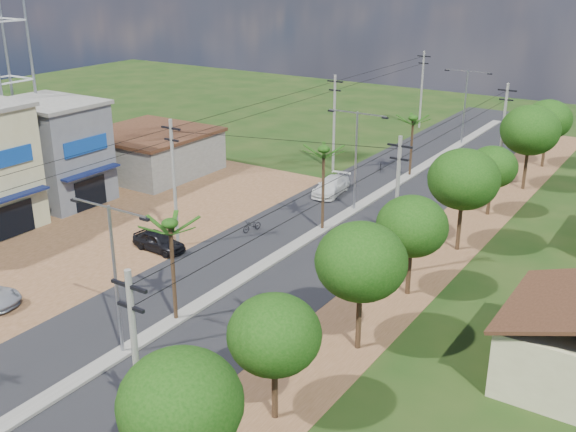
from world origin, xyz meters
name	(u,v)px	position (x,y,z in m)	size (l,w,h in m)	color
ground	(123,354)	(0.00, 0.00, 0.00)	(160.00, 160.00, 0.00)	black
road	(285,253)	(0.00, 15.00, 0.02)	(12.00, 110.00, 0.04)	black
median	(308,238)	(0.00, 18.00, 0.09)	(1.00, 90.00, 0.18)	#605E56
dirt_lot_west	(56,240)	(-15.00, 8.00, 0.02)	(18.00, 46.00, 0.04)	#51361C
dirt_shoulder_east	(400,284)	(8.50, 15.00, 0.01)	(5.00, 90.00, 0.03)	#51361C
shophouse_grey	(53,151)	(-21.98, 14.00, 4.16)	(9.00, 6.40, 8.30)	#51545A
low_shed	(150,152)	(-21.00, 24.00, 1.97)	(10.40, 10.40, 3.95)	#605E56
tree_east_a	(181,403)	(9.50, -6.00, 4.49)	(4.40, 4.40, 6.37)	black
tree_east_b	(274,335)	(9.30, 0.00, 4.11)	(4.00, 4.00, 5.83)	black
tree_east_c	(361,262)	(9.70, 7.00, 4.86)	(4.60, 4.60, 6.83)	black
tree_east_d	(412,226)	(9.40, 14.00, 4.34)	(4.20, 4.20, 6.13)	black
tree_east_e	(464,179)	(9.60, 22.00, 5.09)	(4.80, 4.80, 7.14)	black
tree_east_f	(493,167)	(9.20, 30.00, 3.89)	(3.80, 3.80, 5.52)	black
tree_east_g	(530,130)	(9.80, 38.00, 5.24)	(5.00, 5.00, 7.38)	black
tree_east_h	(548,120)	(9.50, 46.00, 4.64)	(4.40, 4.40, 6.52)	black
palm_median_near	(170,228)	(0.00, 4.00, 5.54)	(2.00, 2.00, 6.15)	black
palm_median_mid	(324,153)	(0.00, 20.00, 5.90)	(2.00, 2.00, 6.55)	black
palm_median_far	(413,121)	(0.00, 36.00, 5.26)	(2.00, 2.00, 5.85)	black
streetlight_near	(115,268)	(0.00, 0.00, 4.79)	(5.10, 0.18, 8.00)	gray
streetlight_mid	(356,153)	(0.00, 25.00, 4.79)	(5.10, 0.18, 8.00)	gray
streetlight_far	(465,101)	(0.00, 50.00, 4.79)	(5.10, 0.18, 8.00)	gray
utility_pole_w_b	(174,181)	(-7.00, 12.00, 4.76)	(1.60, 0.24, 9.00)	#605E56
utility_pole_w_c	(334,121)	(-7.00, 34.00, 4.76)	(1.60, 0.24, 9.00)	#605E56
utility_pole_w_d	(422,88)	(-7.00, 55.00, 4.76)	(1.60, 0.24, 9.00)	#605E56
utility_pole_e_a	(138,378)	(7.50, -6.00, 4.76)	(1.60, 0.24, 9.00)	#605E56
utility_pole_e_b	(397,204)	(7.50, 16.00, 4.76)	(1.60, 0.24, 9.00)	#605E56
utility_pole_e_c	(502,132)	(7.50, 38.00, 4.76)	(1.60, 0.24, 9.00)	#605E56
car_silver_mid	(359,253)	(5.00, 16.20, 0.79)	(1.67, 4.80, 1.58)	#96979D
car_white_far	(331,186)	(-3.56, 27.56, 0.71)	(1.98, 4.87, 1.41)	beige
car_parked_dark	(159,242)	(-7.50, 10.65, 0.68)	(1.61, 3.99, 1.36)	black
moto_rider_west_a	(252,226)	(-4.21, 16.97, 0.44)	(0.58, 1.68, 0.88)	black
moto_rider_west_b	(381,167)	(-2.89, 35.84, 0.44)	(0.42, 1.48, 0.89)	black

